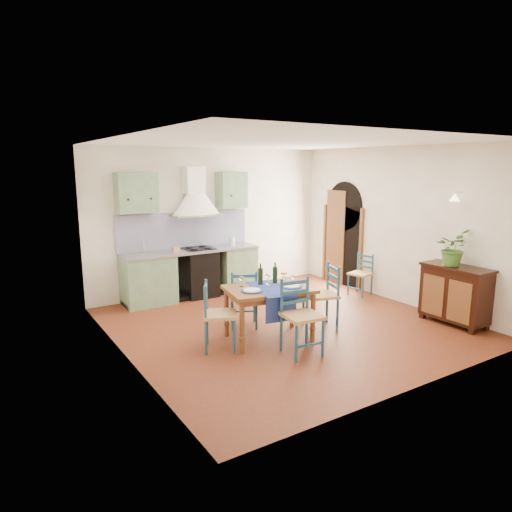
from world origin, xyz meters
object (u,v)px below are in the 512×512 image
Objects in this scene: dining_table at (269,294)px; sideboard at (455,293)px; chair_near at (301,316)px; potted_plant at (452,248)px.

sideboard is at bearing -19.76° from dining_table.
dining_table is at bearing 96.05° from chair_near.
sideboard is (2.82, -1.01, -0.17)m from dining_table.
chair_near is 0.95× the size of sideboard.
chair_near is (0.07, -0.64, -0.16)m from dining_table.
potted_plant is at bearing -6.20° from chair_near.
dining_table is 0.66m from chair_near.
chair_near reaches higher than sideboard.
sideboard is 0.72m from potted_plant.
dining_table is at bearing 160.24° from sideboard.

